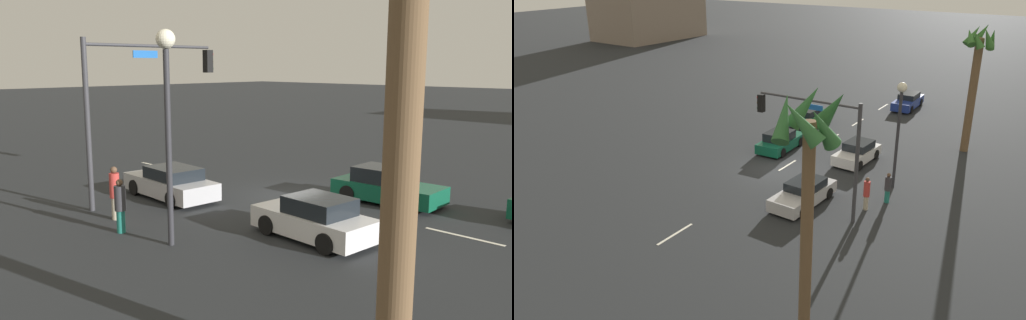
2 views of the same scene
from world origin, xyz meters
The scene contains 12 objects.
ground_plane centered at (0.00, 0.00, 0.00)m, with size 220.00×220.00×0.00m, color #232628.
lane_stripe_2 centered at (-7.42, 0.00, 0.01)m, with size 2.56×0.14×0.01m, color silver.
lane_stripe_3 centered at (-1.07, 0.00, 0.01)m, with size 2.14×0.14×0.01m, color silver.
lane_stripe_4 centered at (9.62, 0.00, 0.01)m, with size 2.48×0.14×0.01m, color silver.
car_1 centered at (3.15, 3.60, 0.61)m, with size 4.56×2.07×1.31m.
car_2 centered at (-4.24, 3.51, 0.63)m, with size 4.04×2.02×1.37m.
car_4 centered at (-3.39, -1.98, 0.64)m, with size 4.28×2.07×1.39m.
traffic_signal centered at (3.65, 4.78, 4.33)m, with size 0.32×6.05×6.31m.
streetlamp centered at (-1.58, 7.02, 4.42)m, with size 0.56×0.56×6.33m.
pedestrian_0 centered at (1.99, 6.81, 1.00)m, with size 0.49×0.49×1.88m.
pedestrian_1 centered at (0.54, 7.45, 0.92)m, with size 0.42×0.42×1.76m.
palm_tree_0 centered at (-10.31, 9.01, 5.96)m, with size 2.22×2.37×8.80m.
Camera 1 is at (-14.33, 16.05, 5.34)m, focal length 37.61 mm.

